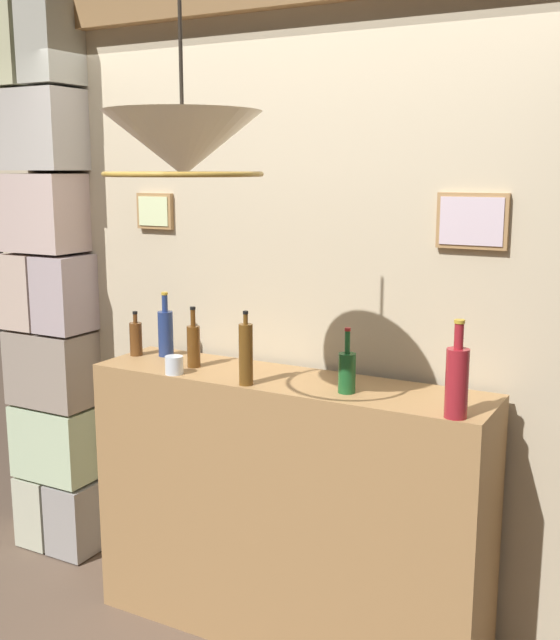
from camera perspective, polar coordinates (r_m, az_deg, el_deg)
panelled_rear_partition at (r=3.29m, az=2.75°, el=2.41°), size 3.70×0.15×2.80m
stone_pillar at (r=4.03m, az=-16.50°, el=1.87°), size 0.45×0.31×2.73m
bar_shelf_unit at (r=3.32m, az=0.43°, el=-13.88°), size 1.69×0.40×1.14m
liquor_bottle_vermouth at (r=3.55m, az=-10.60°, el=-1.33°), size 0.06×0.06×0.20m
liquor_bottle_whiskey at (r=3.01m, az=-2.54°, el=-2.51°), size 0.06×0.06×0.29m
liquor_bottle_bourbon at (r=2.92m, az=4.97°, el=-3.79°), size 0.07×0.07×0.25m
liquor_bottle_brandy at (r=3.51m, az=-8.46°, el=-0.87°), size 0.07×0.07×0.29m
liquor_bottle_rye at (r=2.68m, az=12.95°, el=-4.36°), size 0.08×0.08×0.34m
liquor_bottle_vodka at (r=3.30m, az=-6.41°, el=-1.83°), size 0.06×0.06×0.26m
glass_tumbler_rocks at (r=3.21m, az=-7.84°, el=-3.32°), size 0.08×0.08×0.08m
pendant_lamp at (r=2.44m, az=-7.16°, el=12.65°), size 0.50×0.50×0.61m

